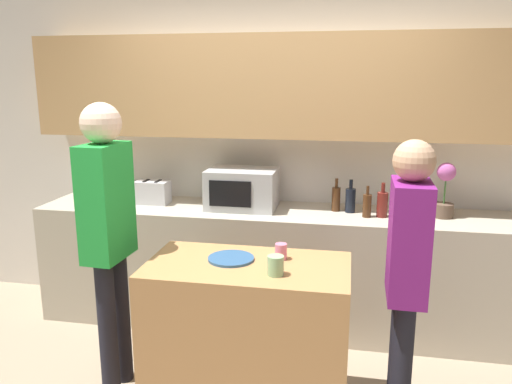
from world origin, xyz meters
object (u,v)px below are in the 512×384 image
bottle_0 (336,199)px  bottle_2 (367,205)px  person_left (407,266)px  cup_0 (281,251)px  plate_on_island (231,259)px  potted_plant (445,190)px  bottle_1 (350,200)px  toaster (153,192)px  cup_1 (276,265)px  microwave (242,189)px  person_center (108,224)px  bottle_3 (382,204)px

bottle_0 → bottle_2: 0.26m
person_left → bottle_2: bearing=10.9°
bottle_0 → cup_0: bottle_0 is taller
bottle_0 → plate_on_island: size_ratio=0.95×
potted_plant → bottle_2: 0.56m
bottle_1 → bottle_2: bottle_1 is taller
bottle_0 → potted_plant: bearing=-2.7°
toaster → cup_1: 1.69m
bottle_1 → plate_on_island: bearing=-121.4°
microwave → cup_0: bearing=-66.1°
microwave → person_center: bearing=-118.6°
bottle_0 → bottle_3: bearing=-18.1°
bottle_2 → potted_plant: bearing=10.2°
bottle_2 → cup_0: (-0.49, -0.89, -0.07)m
cup_0 → cup_1: bearing=-88.8°
bottle_2 → cup_1: size_ratio=2.20×
potted_plant → toaster: bearing=-180.0°
plate_on_island → cup_1: 0.33m
bottle_0 → person_center: 1.68m
plate_on_island → bottle_2: bearing=51.2°
bottle_2 → person_left: (0.18, -1.02, -0.06)m
bottle_2 → cup_1: bottle_2 is taller
microwave → plate_on_island: size_ratio=2.00×
bottle_2 → plate_on_island: bearing=-128.8°
potted_plant → cup_1: 1.61m
potted_plant → person_center: bearing=-152.7°
plate_on_island → cup_1: bearing=-31.8°
plate_on_island → person_center: (-0.74, -0.00, 0.16)m
bottle_2 → person_center: size_ratio=0.13×
toaster → bottle_2: 1.66m
person_left → person_center: (-1.68, 0.06, 0.11)m
potted_plant → bottle_0: (-0.76, 0.04, -0.10)m
cup_1 → microwave: bearing=109.9°
bottle_3 → person_center: bearing=-148.7°
cup_1 → person_center: bearing=170.3°
bottle_0 → bottle_2: bearing=-30.6°
microwave → cup_1: (0.44, -1.22, -0.13)m
plate_on_island → person_left: size_ratio=0.16×
cup_1 → bottle_3: bearing=62.6°
toaster → bottle_2: (1.66, -0.10, -0.00)m
person_center → cup_0: bearing=96.7°
bottle_2 → person_center: person_center is taller
bottle_2 → cup_1: bearing=-113.5°
bottle_0 → microwave: bearing=-177.0°
plate_on_island → bottle_0: bearing=63.4°
cup_1 → potted_plant: bearing=50.0°
cup_0 → bottle_2: bearing=61.0°
bottle_3 → microwave: bearing=176.1°
toaster → person_center: (0.16, -1.05, 0.05)m
microwave → cup_1: bearing=-70.1°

